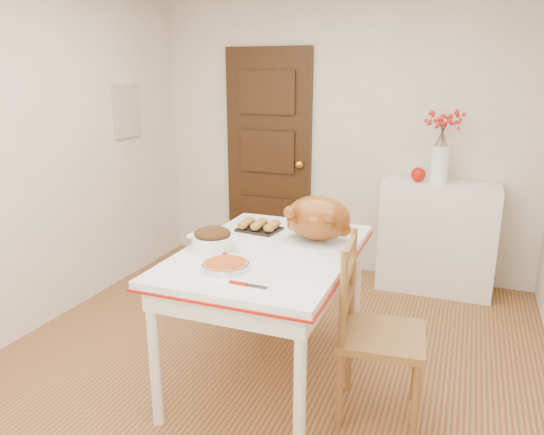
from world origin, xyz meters
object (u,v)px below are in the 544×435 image
at_px(sideboard, 437,237).
at_px(kitchen_table, 269,315).
at_px(chair_oak, 382,332).
at_px(pumpkin_pie, 226,264).
at_px(turkey_platter, 318,221).

relative_size(sideboard, kitchen_table, 0.67).
xyz_separation_m(chair_oak, pumpkin_pie, (-0.79, -0.24, 0.36)).
bearing_deg(pumpkin_pie, sideboard, 66.37).
height_order(sideboard, kitchen_table, sideboard).
xyz_separation_m(kitchen_table, pumpkin_pie, (-0.10, -0.36, 0.44)).
distance_m(chair_oak, pumpkin_pie, 0.90).
bearing_deg(sideboard, kitchen_table, -115.16).
relative_size(sideboard, pumpkin_pie, 3.82).
bearing_deg(chair_oak, pumpkin_pie, 101.47).
bearing_deg(chair_oak, turkey_platter, 48.98).
height_order(kitchen_table, chair_oak, chair_oak).
xyz_separation_m(kitchen_table, turkey_platter, (0.23, 0.21, 0.56)).
xyz_separation_m(sideboard, kitchen_table, (-0.84, -1.79, -0.05)).
relative_size(kitchen_table, pumpkin_pie, 5.66).
bearing_deg(turkey_platter, kitchen_table, -157.89).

